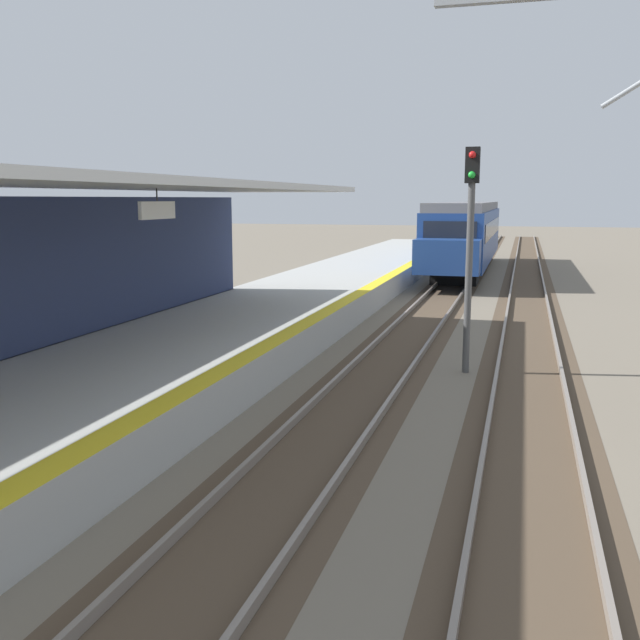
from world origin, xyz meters
The scene contains 6 objects.
station_platform centered at (-2.50, 16.00, 0.45)m, with size 5.00×80.00×0.91m.
station_building_with_canopy centered at (-4.30, 11.16, 2.66)m, with size 4.85×24.00×4.43m.
track_pair_nearest_platform centered at (1.90, 20.00, 0.05)m, with size 2.34×120.00×0.16m.
track_pair_middle centered at (5.30, 20.00, 0.05)m, with size 2.34×120.00×0.16m.
approaching_train centered at (1.90, 40.21, 2.18)m, with size 2.93×19.60×4.76m.
rail_signal_post centered at (3.85, 16.64, 3.19)m, with size 0.32×0.34×5.20m.
Camera 1 is at (5.04, -0.05, 4.05)m, focal length 39.97 mm.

